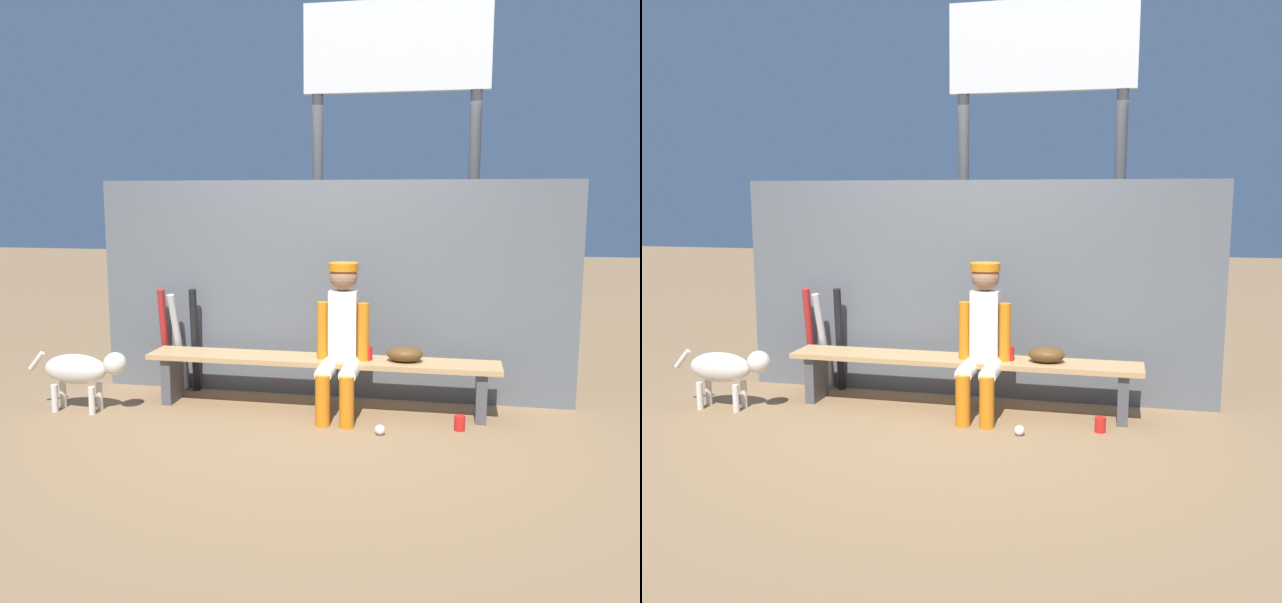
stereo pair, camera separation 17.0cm
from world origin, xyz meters
TOP-DOWN VIEW (x-y plane):
  - ground_plane at (0.00, 0.00)m, footprint 30.00×30.00m
  - chainlink_fence at (0.00, 0.40)m, footprint 4.01×0.03m
  - dugout_bench at (0.00, 0.00)m, footprint 2.80×0.36m
  - player_seated at (0.18, -0.10)m, footprint 0.41×0.55m
  - baseball_glove at (0.67, 0.00)m, footprint 0.28×0.20m
  - bat_aluminum_black at (-1.16, 0.29)m, footprint 0.09×0.17m
  - bat_aluminum_silver at (-1.30, 0.25)m, footprint 0.11×0.26m
  - bat_aluminum_red at (-1.44, 0.29)m, footprint 0.08×0.20m
  - baseball at (0.53, -0.49)m, footprint 0.07×0.07m
  - cup_on_ground at (1.09, -0.29)m, footprint 0.08×0.08m
  - cup_on_bench at (0.38, 0.00)m, footprint 0.08×0.08m
  - scoreboard at (0.53, 1.08)m, footprint 1.91×0.27m
  - dog at (-1.83, -0.40)m, footprint 0.84×0.20m

SIDE VIEW (x-z plane):
  - ground_plane at x=0.00m, z-range 0.00..0.00m
  - baseball at x=0.53m, z-range 0.00..0.07m
  - cup_on_ground at x=1.09m, z-range 0.00..0.11m
  - dog at x=-1.83m, z-range 0.09..0.58m
  - dugout_bench at x=0.00m, z-range 0.13..0.55m
  - bat_aluminum_silver at x=-1.30m, z-range 0.00..0.87m
  - bat_aluminum_red at x=-1.44m, z-range 0.00..0.91m
  - bat_aluminum_black at x=-1.16m, z-range 0.00..0.91m
  - cup_on_bench at x=0.38m, z-range 0.43..0.54m
  - baseball_glove at x=0.67m, z-range 0.43..0.55m
  - player_seated at x=0.18m, z-range 0.04..1.23m
  - chainlink_fence at x=0.00m, z-range 0.00..1.82m
  - scoreboard at x=0.53m, z-range 0.68..4.29m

